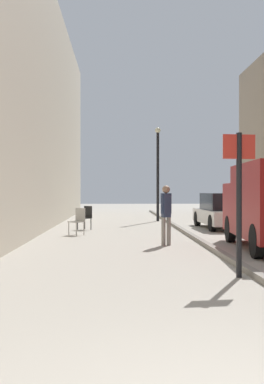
% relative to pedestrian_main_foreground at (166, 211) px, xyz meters
% --- Properties ---
extents(ground_plane, '(80.00, 80.00, 0.00)m').
position_rel_pedestrian_main_foreground_xyz_m(ground_plane, '(-0.49, 1.52, -0.98)').
color(ground_plane, '#A8A093').
extents(kerb_strip, '(0.16, 40.00, 0.12)m').
position_rel_pedestrian_main_foreground_xyz_m(kerb_strip, '(1.09, 1.52, -0.92)').
color(kerb_strip, gray).
rests_on(kerb_strip, ground_plane).
extents(pedestrian_main_foreground, '(0.32, 0.26, 1.70)m').
position_rel_pedestrian_main_foreground_xyz_m(pedestrian_main_foreground, '(0.00, 0.00, 0.00)').
color(pedestrian_main_foreground, gray).
rests_on(pedestrian_main_foreground, ground_plane).
extents(parked_car, '(1.93, 4.25, 1.45)m').
position_rel_pedestrian_main_foreground_xyz_m(parked_car, '(3.00, 5.88, -0.27)').
color(parked_car, silver).
rests_on(parked_car, ground_plane).
extents(street_sign_post, '(0.60, 0.10, 2.60)m').
position_rel_pedestrian_main_foreground_xyz_m(street_sign_post, '(0.80, -4.94, 0.56)').
color(street_sign_post, black).
rests_on(street_sign_post, ground_plane).
extents(lamp_post, '(0.28, 0.28, 4.76)m').
position_rel_pedestrian_main_foreground_xyz_m(lamp_post, '(0.68, 10.53, 1.74)').
color(lamp_post, black).
rests_on(lamp_post, ground_plane).
extents(cafe_chair_near_window, '(0.62, 0.62, 0.94)m').
position_rel_pedestrian_main_foreground_xyz_m(cafe_chair_near_window, '(-2.63, 5.43, -0.44)').
color(cafe_chair_near_window, black).
rests_on(cafe_chair_near_window, ground_plane).
extents(cafe_chair_by_doorway, '(0.62, 0.62, 0.94)m').
position_rel_pedestrian_main_foreground_xyz_m(cafe_chair_by_doorway, '(-2.76, 3.23, -0.44)').
color(cafe_chair_by_doorway, '#B7B2A8').
rests_on(cafe_chair_by_doorway, ground_plane).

